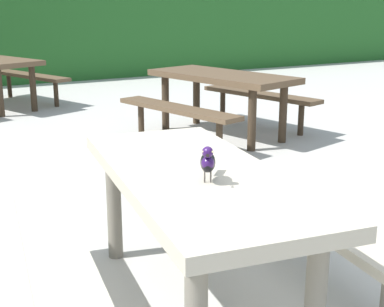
{
  "coord_description": "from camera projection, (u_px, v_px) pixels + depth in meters",
  "views": [
    {
      "loc": [
        -1.17,
        -2.04,
        1.55
      ],
      "look_at": [
        0.07,
        0.2,
        0.84
      ],
      "focal_mm": 51.8,
      "sensor_mm": 36.0,
      "label": 1
    }
  ],
  "objects": [
    {
      "name": "picnic_table_foreground",
      "position": [
        196.0,
        205.0,
        2.79
      ],
      "size": [
        1.91,
        1.94,
        0.74
      ],
      "color": "#B2A893",
      "rests_on": "ground"
    },
    {
      "name": "bird_grackle",
      "position": [
        208.0,
        161.0,
        2.52
      ],
      "size": [
        0.17,
        0.26,
        0.18
      ],
      "color": "black",
      "rests_on": "picnic_table_foreground"
    },
    {
      "name": "picnic_table_mid_right",
      "position": [
        222.0,
        89.0,
        6.46
      ],
      "size": [
        2.05,
        2.07,
        0.74
      ],
      "color": "brown",
      "rests_on": "ground"
    }
  ]
}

